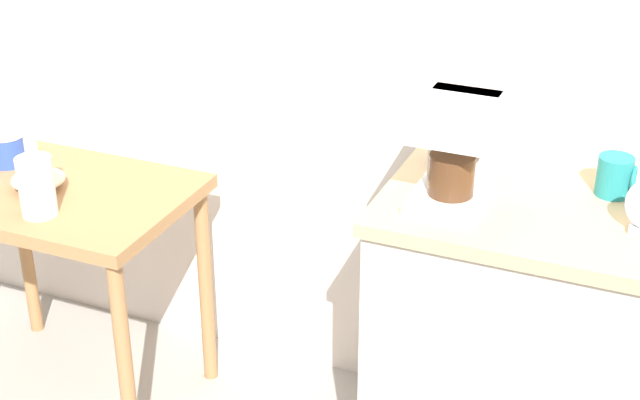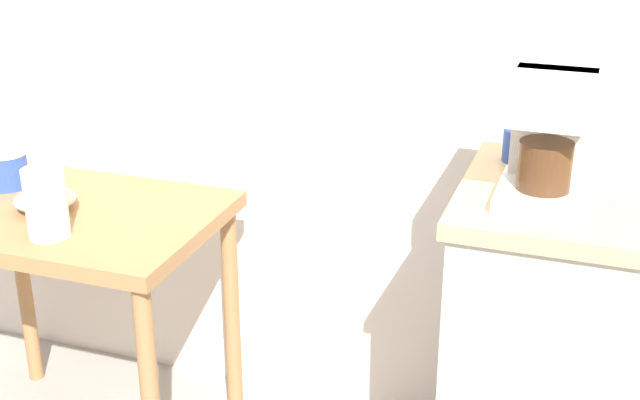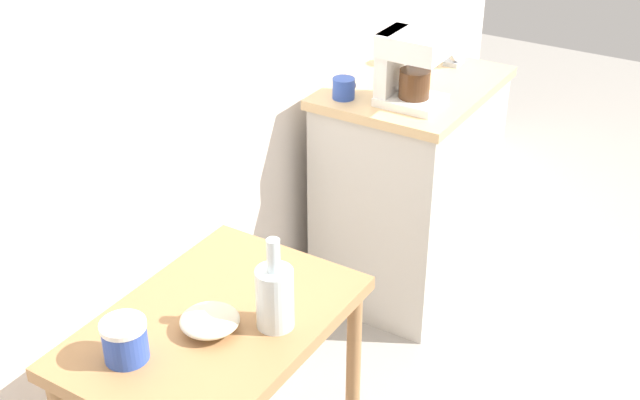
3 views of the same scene
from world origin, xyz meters
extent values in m
cube|color=#9E7044|center=(-0.63, -0.03, 0.70)|extent=(0.78, 0.53, 0.04)
cylinder|color=#9E7044|center=(-0.28, -0.26, 0.34)|extent=(0.04, 0.04, 0.68)
cylinder|color=#9E7044|center=(-0.98, 0.20, 0.34)|extent=(0.04, 0.04, 0.68)
cylinder|color=#9E7044|center=(-0.28, 0.20, 0.34)|extent=(0.04, 0.04, 0.68)
cube|color=#BCB7AD|center=(0.73, 0.07, 0.43)|extent=(0.71, 0.51, 0.86)
cube|color=tan|center=(0.73, 0.07, 0.88)|extent=(0.74, 0.54, 0.04)
cylinder|color=beige|center=(-0.66, -0.05, 0.73)|extent=(0.07, 0.07, 0.01)
ellipsoid|color=beige|center=(-0.66, -0.05, 0.75)|extent=(0.15, 0.15, 0.04)
cylinder|color=silver|center=(-0.56, -0.18, 0.81)|extent=(0.10, 0.10, 0.17)
cylinder|color=silver|center=(-0.56, -0.18, 0.94)|extent=(0.03, 0.03, 0.09)
cylinder|color=#2D4CAD|center=(-0.86, 0.06, 0.77)|extent=(0.11, 0.11, 0.09)
cylinder|color=white|center=(-0.86, 0.06, 0.82)|extent=(0.11, 0.11, 0.01)
cube|color=white|center=(0.54, -0.01, 0.91)|extent=(0.18, 0.22, 0.03)
cube|color=white|center=(0.54, 0.07, 1.03)|extent=(0.16, 0.05, 0.26)
cube|color=white|center=(0.54, -0.01, 1.12)|extent=(0.18, 0.22, 0.08)
cylinder|color=#4C2D19|center=(0.54, -0.02, 0.98)|extent=(0.11, 0.11, 0.10)
cylinder|color=teal|center=(0.89, 0.19, 0.95)|extent=(0.09, 0.09, 0.10)
torus|color=teal|center=(0.94, 0.19, 0.95)|extent=(0.01, 0.07, 0.07)
cylinder|color=#2D4CAD|center=(0.47, 0.22, 0.94)|extent=(0.08, 0.08, 0.08)
torus|color=#2D4CAD|center=(0.51, 0.22, 0.94)|extent=(0.01, 0.05, 0.05)
camera|label=1|loc=(1.07, -2.05, 1.95)|focal=54.50mm
camera|label=2|loc=(0.66, -1.74, 1.58)|focal=48.96mm
camera|label=3|loc=(-1.95, -1.17, 2.06)|focal=46.63mm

